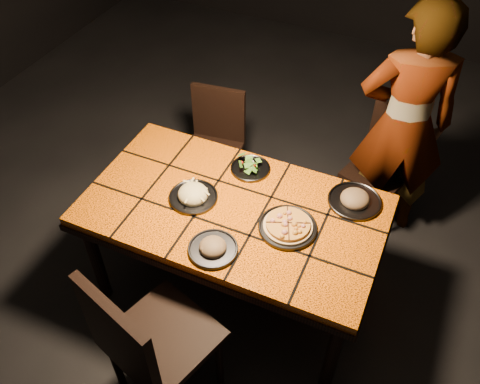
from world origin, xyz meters
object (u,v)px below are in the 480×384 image
at_px(diner, 404,125).
at_px(plate_pasta, 193,195).
at_px(dining_table, 233,217).
at_px(chair_near, 145,342).
at_px(chair_far_left, 215,138).
at_px(chair_far_right, 385,159).
at_px(plate_pizza, 288,226).

distance_m(diner, plate_pasta, 1.37).
bearing_deg(dining_table, diner, 54.47).
bearing_deg(diner, plate_pasta, 28.92).
height_order(dining_table, diner, diner).
height_order(chair_near, chair_far_left, chair_near).
distance_m(dining_table, chair_far_right, 1.24).
height_order(dining_table, chair_far_left, chair_far_left).
bearing_deg(plate_pizza, diner, 69.34).
relative_size(chair_far_right, plate_pizza, 2.50).
bearing_deg(diner, plate_pizza, 50.78).
distance_m(chair_far_left, plate_pasta, 0.90).
distance_m(diner, plate_pizza, 1.07).
xyz_separation_m(chair_far_left, chair_far_right, (1.14, 0.27, -0.00)).
distance_m(chair_near, chair_far_left, 1.65).
relative_size(diner, plate_pasta, 6.18).
bearing_deg(chair_near, plate_pizza, -99.13).
distance_m(dining_table, plate_pizza, 0.34).
relative_size(dining_table, plate_pasta, 6.04).
distance_m(chair_far_right, plate_pasta, 1.41).
height_order(chair_near, diner, diner).
xyz_separation_m(chair_near, diner, (0.78, 1.78, 0.24)).
bearing_deg(chair_far_left, plate_pasta, -78.58).
relative_size(chair_far_left, chair_far_right, 1.00).
height_order(chair_far_right, diner, diner).
bearing_deg(diner, chair_near, 47.91).
distance_m(chair_near, chair_far_right, 1.99).
bearing_deg(plate_pizza, dining_table, 175.55).
bearing_deg(chair_far_right, diner, -31.93).
distance_m(dining_table, chair_near, 0.81).
height_order(dining_table, chair_near, chair_near).
relative_size(plate_pizza, plate_pasta, 1.24).
xyz_separation_m(chair_far_right, plate_pasta, (-0.86, -1.08, 0.30)).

